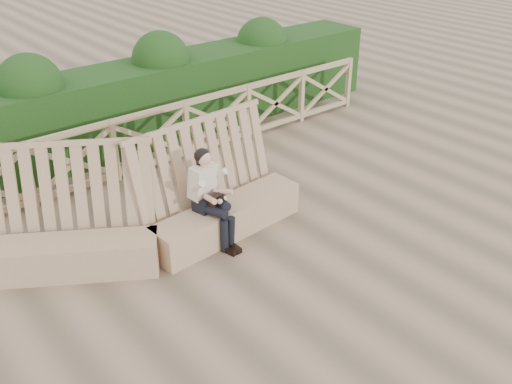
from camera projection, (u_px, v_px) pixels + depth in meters
ground at (286, 256)px, 7.79m from camera, size 60.00×60.00×0.00m
bench at (148, 224)px, 7.75m from camera, size 4.53×1.95×1.62m
woman at (210, 193)px, 7.77m from camera, size 0.44×0.84×1.40m
guardrail at (152, 140)px, 9.89m from camera, size 10.10×0.09×1.10m
hedge at (118, 110)px, 10.61m from camera, size 12.00×1.20×1.50m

